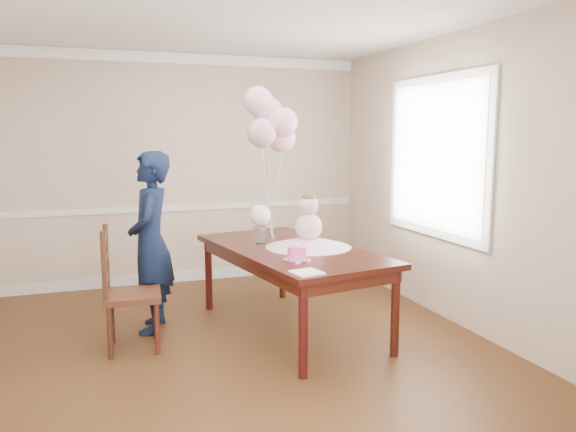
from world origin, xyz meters
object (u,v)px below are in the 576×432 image
(dining_table_top, at_px, (291,250))
(dining_chair_seat, at_px, (133,295))
(birthday_cake, at_px, (297,253))
(woman, at_px, (151,242))

(dining_table_top, xyz_separation_m, dining_chair_seat, (-1.38, -0.00, -0.28))
(birthday_cake, relative_size, woman, 0.09)
(birthday_cake, relative_size, dining_chair_seat, 0.34)
(birthday_cake, height_order, woman, woman)
(dining_table_top, relative_size, birthday_cake, 13.33)
(woman, bearing_deg, dining_table_top, 82.42)
(birthday_cake, xyz_separation_m, dining_chair_seat, (-1.26, 0.48, -0.37))
(dining_table_top, height_order, birthday_cake, birthday_cake)
(dining_table_top, distance_m, dining_chair_seat, 1.41)
(dining_table_top, height_order, woman, woman)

